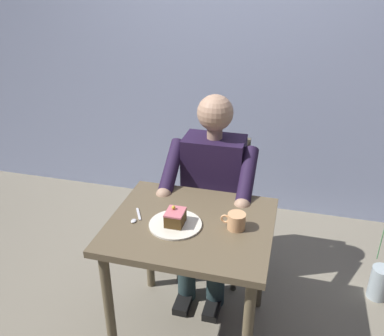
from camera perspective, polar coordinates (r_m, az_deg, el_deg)
name	(u,v)px	position (r m, az deg, el deg)	size (l,w,h in m)	color
ground_plane	(191,328)	(2.51, -0.16, -21.49)	(14.00, 14.00, 0.00)	gray
cafe_rear_panel	(244,21)	(3.18, 7.26, 19.63)	(6.40, 0.12, 3.00)	#929EC1
dining_table	(191,241)	(2.10, -0.18, -10.13)	(0.81, 0.69, 0.73)	brown
chair	(216,200)	(2.68, 3.35, -4.44)	(0.42, 0.42, 0.90)	#4E493B
seated_person	(211,193)	(2.46, 2.61, -3.51)	(0.53, 0.58, 1.22)	#231632
dessert_plate	(175,224)	(2.01, -2.33, -7.88)	(0.26, 0.26, 0.01)	silver
cake_slice	(175,217)	(1.99, -2.36, -6.90)	(0.09, 0.11, 0.09)	#4F3718
coffee_cup	(236,221)	(1.98, 6.19, -7.33)	(0.12, 0.09, 0.08)	#E3A570
dessert_spoon	(136,217)	(2.08, -7.81, -6.86)	(0.06, 0.14, 0.01)	silver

